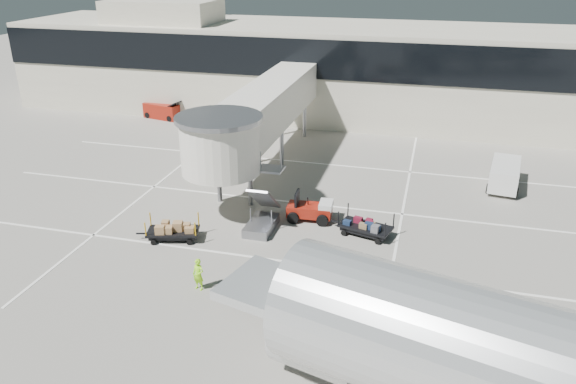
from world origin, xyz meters
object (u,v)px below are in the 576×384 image
(box_cart_near, at_px, (270,294))
(belt_loader, at_px, (163,111))
(baggage_tug, at_px, (311,210))
(box_cart_far, at_px, (170,231))
(suitcase_cart, at_px, (364,227))
(ground_worker, at_px, (198,275))
(minivan, at_px, (505,173))

(box_cart_near, height_order, belt_loader, belt_loader)
(baggage_tug, relative_size, box_cart_far, 0.78)
(suitcase_cart, height_order, belt_loader, belt_loader)
(suitcase_cart, bearing_deg, box_cart_near, -97.10)
(box_cart_far, height_order, ground_worker, ground_worker)
(box_cart_far, bearing_deg, ground_worker, -65.51)
(ground_worker, xyz_separation_m, belt_loader, (-14.44, 25.38, -0.09))
(minivan, bearing_deg, baggage_tug, -136.40)
(box_cart_far, bearing_deg, box_cart_near, -47.56)
(box_cart_near, bearing_deg, minivan, 51.66)
(box_cart_near, xyz_separation_m, minivan, (10.93, 16.62, 0.45))
(suitcase_cart, relative_size, minivan, 0.79)
(box_cart_far, distance_m, belt_loader, 24.04)
(box_cart_far, bearing_deg, suitcase_cart, 2.48)
(box_cart_near, bearing_deg, ground_worker, 170.77)
(baggage_tug, height_order, minivan, baggage_tug)
(baggage_tug, relative_size, box_cart_near, 0.79)
(suitcase_cart, xyz_separation_m, ground_worker, (-6.53, -7.25, 0.27))
(box_cart_far, distance_m, ground_worker, 5.27)
(minivan, bearing_deg, suitcase_cart, -123.11)
(baggage_tug, xyz_separation_m, box_cart_far, (-6.70, -4.30, -0.10))
(box_cart_near, height_order, minivan, minivan)
(box_cart_far, xyz_separation_m, belt_loader, (-11.06, 21.35, 0.17))
(box_cart_far, height_order, minivan, minivan)
(box_cart_near, height_order, box_cart_far, box_cart_far)
(ground_worker, xyz_separation_m, minivan, (14.39, 16.36, 0.19))
(baggage_tug, bearing_deg, suitcase_cart, -22.24)
(box_cart_near, bearing_deg, box_cart_far, 142.91)
(ground_worker, height_order, belt_loader, belt_loader)
(suitcase_cart, relative_size, belt_loader, 0.90)
(box_cart_near, height_order, ground_worker, ground_worker)
(suitcase_cart, xyz_separation_m, minivan, (7.85, 9.12, 0.47))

